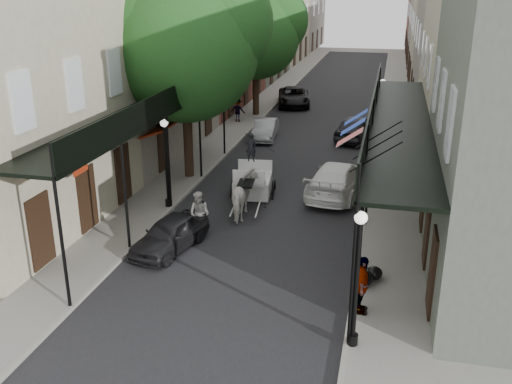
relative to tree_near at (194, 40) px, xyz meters
The scene contains 24 objects.
ground 12.78m from the tree_near, 67.59° to the right, with size 140.00×140.00×0.00m, color gray.
road 12.50m from the tree_near, 66.86° to the left, with size 8.00×90.00×0.01m, color black.
sidewalk_left 11.77m from the tree_near, 94.67° to the left, with size 2.20×90.00×0.12m, color gray.
sidewalk_right 14.91m from the tree_near, 46.88° to the left, with size 2.20×90.00×0.12m, color gray.
building_row_left 20.34m from the tree_near, 102.52° to the left, with size 5.00×80.00×10.50m, color #B5AF91.
building_row_right 23.63m from the tree_near, 57.15° to the left, with size 5.00×80.00×10.50m, color gray.
gallery_left 4.06m from the tree_near, 100.49° to the right, with size 2.20×18.05×4.88m.
gallery_right 9.84m from the tree_near, 19.59° to the right, with size 2.20×18.05×4.88m.
tree_near is the anchor object (origin of this frame).
tree_far 14.02m from the tree_near, 90.19° to the left, with size 6.45×6.00×8.61m.
lamppost_right_near 15.39m from the tree_near, 55.73° to the right, with size 0.32×0.32×3.71m.
lamppost_left 6.10m from the tree_near, 88.66° to the right, with size 0.32×0.32×3.71m.
lamppost_right_far 12.24m from the tree_near, 43.31° to the left, with size 0.32×0.32×3.71m.
horse 7.81m from the tree_near, 51.07° to the right, with size 0.98×2.16×1.83m, color silver.
carriage 6.31m from the tree_near, 24.72° to the right, with size 2.07×2.85×3.05m.
pedestrian_walking 8.77m from the tree_near, 70.88° to the right, with size 0.82×0.64×1.69m, color beige.
pedestrian_sidewalk_left 12.67m from the tree_near, 95.33° to the left, with size 1.00×0.58×1.56m, color gray.
pedestrian_sidewalk_right 14.59m from the tree_near, 51.59° to the right, with size 1.01×0.42×1.73m, color gray.
car_left_near 9.91m from the tree_near, 78.44° to the right, with size 1.43×3.54×1.21m, color black.
car_left_mid 9.89m from the tree_near, 78.39° to the left, with size 1.26×3.60×1.19m, color #939498.
car_left_far 18.90m from the tree_near, 84.91° to the left, with size 2.30×4.98×1.38m, color black.
car_right_near 8.94m from the tree_near, ahead, with size 2.08×5.12×1.48m, color white.
car_right_far 12.58m from the tree_near, 52.00° to the left, with size 1.78×4.42×1.51m, color black.
trash_bags 13.71m from the tree_near, 46.04° to the right, with size 0.86×1.01×0.51m.
Camera 1 is at (4.54, -14.71, 8.93)m, focal length 40.00 mm.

